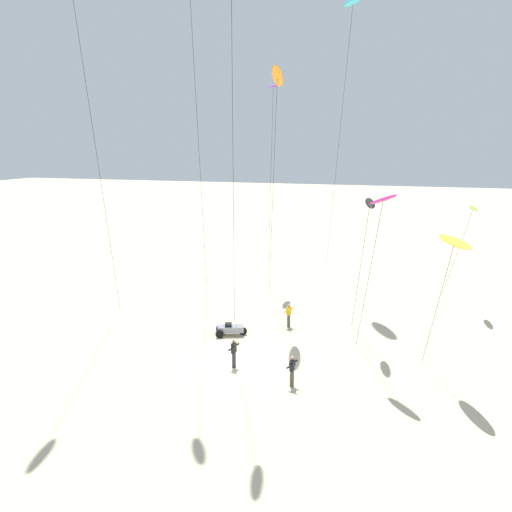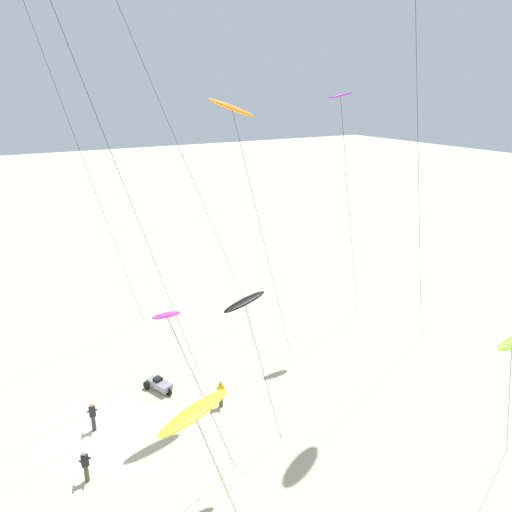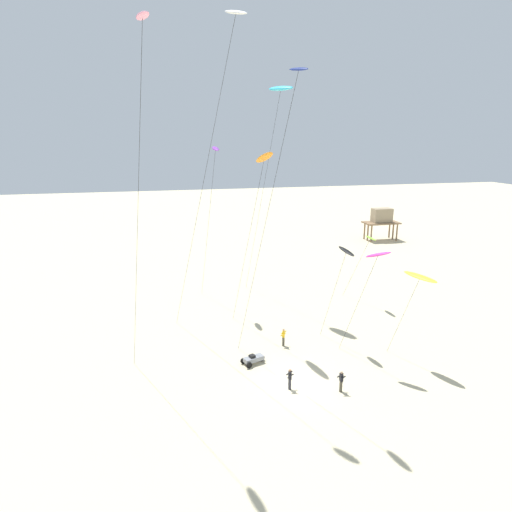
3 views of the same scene
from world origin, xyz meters
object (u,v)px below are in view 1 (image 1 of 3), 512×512
at_px(kite_purple, 273,90).
at_px(kite_magenta, 383,202).
at_px(beach_buggy, 230,329).
at_px(kite_flyer_middle, 234,352).
at_px(kite_lime, 473,210).
at_px(kite_yellow, 454,242).
at_px(kite_flyer_nearest, 292,370).
at_px(kite_flyer_furthest, 289,315).
at_px(kite_cyan, 353,3).
at_px(kite_black, 370,205).
at_px(kite_orange, 277,79).

xyz_separation_m(kite_purple, kite_magenta, (10.12, -16.16, -7.40)).
xyz_separation_m(kite_magenta, beach_buggy, (-9.30, 2.44, -8.94)).
height_order(kite_flyer_middle, beach_buggy, kite_flyer_middle).
bearing_deg(kite_lime, kite_yellow, -100.65).
bearing_deg(kite_flyer_nearest, kite_flyer_middle, 161.97).
height_order(kite_lime, kite_flyer_middle, kite_lime).
distance_m(kite_lime, kite_purple, 18.89).
relative_size(kite_flyer_nearest, kite_flyer_middle, 1.00).
distance_m(kite_flyer_nearest, kite_flyer_furthest, 8.28).
bearing_deg(kite_cyan, kite_purple, 170.27).
distance_m(kite_magenta, kite_flyer_furthest, 11.47).
relative_size(kite_black, kite_cyan, 0.39).
xyz_separation_m(kite_black, kite_flyer_middle, (-6.64, -5.69, -7.84)).
bearing_deg(kite_orange, kite_cyan, 65.48).
bearing_deg(kite_cyan, kite_flyer_middle, -103.03).
height_order(kite_orange, kite_flyer_middle, kite_orange).
distance_m(kite_purple, kite_flyer_nearest, 25.70).
bearing_deg(kite_magenta, kite_cyan, 103.39).
distance_m(kite_cyan, kite_purple, 8.97).
bearing_deg(kite_flyer_middle, kite_black, 40.57).
height_order(kite_cyan, kite_flyer_middle, kite_cyan).
height_order(kite_flyer_nearest, beach_buggy, kite_flyer_nearest).
bearing_deg(kite_black, kite_cyan, 103.60).
relative_size(kite_yellow, kite_magenta, 0.78).
xyz_separation_m(kite_purple, beach_buggy, (0.82, -13.72, -16.34)).
height_order(kite_cyan, kite_flyer_furthest, kite_cyan).
height_order(kite_lime, kite_purple, kite_purple).
height_order(kite_yellow, kite_orange, kite_orange).
relative_size(kite_purple, kite_flyer_furthest, 10.42).
relative_size(kite_flyer_nearest, beach_buggy, 0.79).
bearing_deg(kite_magenta, kite_yellow, -8.75).
distance_m(kite_yellow, kite_black, 6.27).
relative_size(kite_lime, kite_orange, 0.46).
bearing_deg(kite_magenta, kite_flyer_middle, -165.79).
relative_size(kite_lime, kite_magenta, 0.79).
relative_size(kite_cyan, kite_magenta, 2.35).
distance_m(kite_orange, beach_buggy, 16.68).
bearing_deg(kite_magenta, kite_purple, 122.05).
distance_m(kite_yellow, kite_orange, 15.83).
xyz_separation_m(kite_orange, kite_flyer_furthest, (1.43, -1.79, -15.53)).
height_order(kite_black, kite_magenta, kite_magenta).
distance_m(kite_cyan, kite_flyer_nearest, 28.42).
xyz_separation_m(kite_orange, kite_magenta, (7.36, -6.75, -7.06)).
bearing_deg(kite_yellow, kite_orange, 146.17).
bearing_deg(kite_orange, kite_flyer_furthest, -51.41).
bearing_deg(beach_buggy, kite_flyer_nearest, -45.63).
bearing_deg(kite_flyer_nearest, kite_magenta, 38.06).
bearing_deg(kite_flyer_furthest, kite_flyer_nearest, -75.90).
height_order(kite_yellow, kite_cyan, kite_cyan).
distance_m(kite_black, beach_buggy, 11.92).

